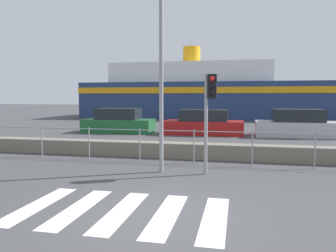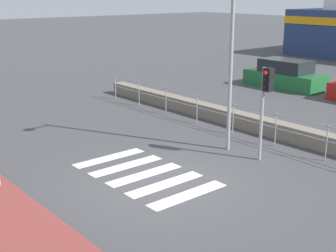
% 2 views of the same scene
% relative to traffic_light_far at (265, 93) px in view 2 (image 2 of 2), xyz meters
% --- Properties ---
extents(ground_plane, '(160.00, 160.00, 0.00)m').
position_rel_traffic_light_far_xyz_m(ground_plane, '(-0.63, -3.40, -2.09)').
color(ground_plane, '#424244').
extents(sidewalk_brick, '(24.00, 1.80, 0.12)m').
position_rel_traffic_light_far_xyz_m(sidewalk_brick, '(-0.63, -7.50, -2.03)').
color(sidewalk_brick, brown).
rests_on(sidewalk_brick, ground_plane).
extents(crosswalk, '(4.05, 2.40, 0.01)m').
position_rel_traffic_light_far_xyz_m(crosswalk, '(-1.40, -3.40, -2.09)').
color(crosswalk, silver).
rests_on(crosswalk, ground_plane).
extents(seawall, '(20.91, 0.55, 0.55)m').
position_rel_traffic_light_far_xyz_m(seawall, '(-0.63, 2.34, -1.81)').
color(seawall, slate).
rests_on(seawall, ground_plane).
extents(harbor_fence, '(18.86, 0.04, 1.14)m').
position_rel_traffic_light_far_xyz_m(harbor_fence, '(-0.63, 1.46, -1.34)').
color(harbor_fence, gray).
rests_on(harbor_fence, ground_plane).
extents(traffic_light_far, '(0.34, 0.32, 2.85)m').
position_rel_traffic_light_far_xyz_m(traffic_light_far, '(0.00, 0.00, 0.00)').
color(traffic_light_far, gray).
rests_on(traffic_light_far, ground_plane).
extents(streetlamp, '(0.32, 1.14, 5.59)m').
position_rel_traffic_light_far_xyz_m(streetlamp, '(-1.41, -0.21, 1.41)').
color(streetlamp, gray).
rests_on(streetlamp, ground_plane).
extents(parked_car_green, '(4.36, 1.76, 1.50)m').
position_rel_traffic_light_far_xyz_m(parked_car_green, '(-6.49, 9.98, -1.45)').
color(parked_car_green, '#1E6633').
rests_on(parked_car_green, ground_plane).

